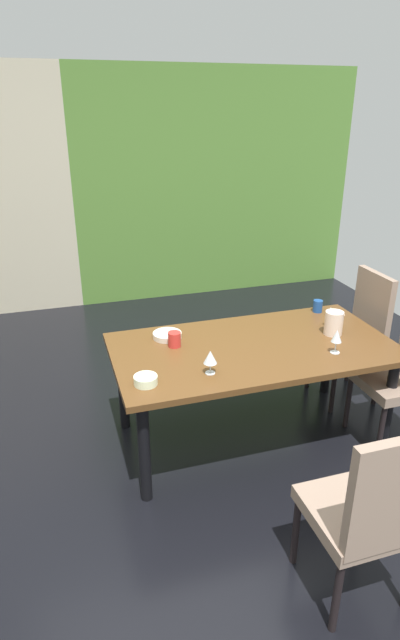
# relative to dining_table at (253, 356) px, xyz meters

# --- Properties ---
(ground_plane) EXTENTS (5.90, 6.35, 0.02)m
(ground_plane) POSITION_rel_dining_table_xyz_m (-0.51, -0.16, -0.65)
(ground_plane) COLOR black
(garden_window_panel) EXTENTS (3.34, 0.10, 2.57)m
(garden_window_panel) POSITION_rel_dining_table_xyz_m (0.77, 2.97, 0.65)
(garden_window_panel) COLOR #578636
(garden_window_panel) RESTS_ON ground_plane
(dining_table) EXTENTS (1.84, 0.96, 0.71)m
(dining_table) POSITION_rel_dining_table_xyz_m (0.00, 0.00, 0.00)
(dining_table) COLOR brown
(dining_table) RESTS_ON ground_plane
(chair_right_far) EXTENTS (0.44, 0.44, 1.02)m
(chair_right_far) POSITION_rel_dining_table_xyz_m (0.99, 0.29, -0.09)
(chair_right_far) COLOR gray
(chair_right_far) RESTS_ON ground_plane
(chair_head_near) EXTENTS (0.44, 0.44, 1.00)m
(chair_head_near) POSITION_rel_dining_table_xyz_m (-0.00, -1.32, -0.09)
(chair_head_near) COLOR gray
(chair_head_near) RESTS_ON ground_plane
(wine_glass_left) EXTENTS (0.06, 0.06, 0.14)m
(wine_glass_left) POSITION_rel_dining_table_xyz_m (0.63, 0.13, 0.18)
(wine_glass_left) COLOR silver
(wine_glass_left) RESTS_ON dining_table
(wine_glass_right) EXTENTS (0.08, 0.08, 0.15)m
(wine_glass_right) POSITION_rel_dining_table_xyz_m (-0.39, -0.26, 0.18)
(wine_glass_right) COLOR silver
(wine_glass_right) RESTS_ON dining_table
(wine_glass_rear) EXTENTS (0.07, 0.07, 0.16)m
(wine_glass_rear) POSITION_rel_dining_table_xyz_m (0.45, -0.25, 0.19)
(wine_glass_rear) COLOR silver
(wine_glass_rear) RESTS_ON dining_table
(serving_bowl_north) EXTENTS (0.14, 0.14, 0.05)m
(serving_bowl_north) POSITION_rel_dining_table_xyz_m (-0.77, -0.27, 0.10)
(serving_bowl_north) COLOR white
(serving_bowl_north) RESTS_ON dining_table
(serving_bowl_front) EXTENTS (0.19, 0.19, 0.04)m
(serving_bowl_front) POSITION_rel_dining_table_xyz_m (-0.51, 0.28, 0.09)
(serving_bowl_front) COLOR silver
(serving_bowl_front) RESTS_ON dining_table
(cup_center) EXTENTS (0.08, 0.08, 0.10)m
(cup_center) POSITION_rel_dining_table_xyz_m (-0.50, 0.14, 0.13)
(cup_center) COLOR red
(cup_center) RESTS_ON dining_table
(cup_east) EXTENTS (0.07, 0.07, 0.09)m
(cup_east) POSITION_rel_dining_table_xyz_m (0.69, 0.39, 0.12)
(cup_east) COLOR #1D4891
(cup_east) RESTS_ON dining_table
(pitcher_near_window) EXTENTS (0.14, 0.12, 0.17)m
(pitcher_near_window) POSITION_rel_dining_table_xyz_m (0.59, 0.00, 0.16)
(pitcher_near_window) COLOR #F2DAC5
(pitcher_near_window) RESTS_ON dining_table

